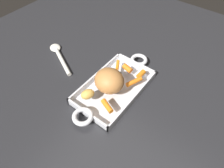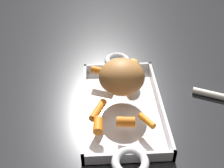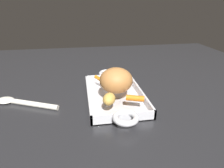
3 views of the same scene
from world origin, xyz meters
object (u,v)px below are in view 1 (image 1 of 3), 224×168
at_px(pork_roast, 109,80).
at_px(baby_carrot_long, 118,65).
at_px(baby_carrot_short, 141,74).
at_px(roasting_dish, 114,87).
at_px(baby_carrot_center_right, 128,69).
at_px(serving_spoon, 59,55).
at_px(potato_golden_small, 88,94).
at_px(baby_carrot_southwest, 107,106).
at_px(baby_carrot_southeast, 134,82).

bearing_deg(pork_roast, baby_carrot_long, 20.66).
bearing_deg(baby_carrot_short, roasting_dish, 147.58).
height_order(baby_carrot_center_right, serving_spoon, baby_carrot_center_right).
bearing_deg(baby_carrot_short, potato_golden_small, 155.03).
xyz_separation_m(baby_carrot_center_right, baby_carrot_long, (-0.01, 0.05, -0.00)).
relative_size(baby_carrot_short, serving_spoon, 0.17).
bearing_deg(potato_golden_small, baby_carrot_center_right, -11.22).
distance_m(roasting_dish, pork_roast, 0.08).
distance_m(pork_roast, potato_golden_small, 0.10).
height_order(pork_roast, baby_carrot_southwest, pork_roast).
xyz_separation_m(baby_carrot_center_right, baby_carrot_southeast, (-0.05, -0.06, -0.00)).
xyz_separation_m(baby_carrot_long, serving_spoon, (-0.09, 0.29, -0.04)).
xyz_separation_m(baby_carrot_long, baby_carrot_southeast, (-0.04, -0.11, 0.00)).
height_order(baby_carrot_southwest, potato_golden_small, potato_golden_small).
bearing_deg(roasting_dish, baby_carrot_center_right, -2.62).
bearing_deg(baby_carrot_short, baby_carrot_southeast, 178.73).
bearing_deg(baby_carrot_southeast, baby_carrot_short, -1.27).
bearing_deg(pork_roast, baby_carrot_center_right, -3.19).
bearing_deg(baby_carrot_long, baby_carrot_southwest, -153.70).
bearing_deg(baby_carrot_long, roasting_dish, -151.37).
bearing_deg(baby_carrot_southwest, baby_carrot_long, 26.30).
xyz_separation_m(baby_carrot_southwest, serving_spoon, (0.11, 0.39, -0.04)).
xyz_separation_m(pork_roast, serving_spoon, (0.04, 0.34, -0.08)).
height_order(baby_carrot_long, potato_golden_small, potato_golden_small).
distance_m(baby_carrot_southwest, baby_carrot_short, 0.21).
bearing_deg(baby_carrot_southeast, potato_golden_small, 148.86).
relative_size(baby_carrot_center_right, baby_carrot_long, 0.86).
height_order(roasting_dish, serving_spoon, roasting_dish).
bearing_deg(baby_carrot_center_right, serving_spoon, 104.86).
bearing_deg(pork_roast, potato_golden_small, 157.69).
bearing_deg(baby_carrot_southwest, baby_carrot_short, -3.91).
height_order(roasting_dish, baby_carrot_long, baby_carrot_long).
bearing_deg(baby_carrot_center_right, roasting_dish, 177.38).
distance_m(baby_carrot_southwest, serving_spoon, 0.41).
distance_m(potato_golden_small, serving_spoon, 0.33).
bearing_deg(baby_carrot_southwest, baby_carrot_southeast, -4.78).
relative_size(roasting_dish, baby_carrot_southwest, 7.77).
bearing_deg(serving_spoon, roasting_dish, -155.55).
relative_size(roasting_dish, baby_carrot_short, 11.33).
bearing_deg(baby_carrot_southeast, serving_spoon, 96.52).
height_order(pork_roast, baby_carrot_short, pork_roast).
distance_m(baby_carrot_long, serving_spoon, 0.31).
xyz_separation_m(baby_carrot_southwest, baby_carrot_long, (0.20, 0.10, -0.00)).
bearing_deg(potato_golden_small, serving_spoon, 68.24).
bearing_deg(pork_roast, serving_spoon, 84.01).
bearing_deg(baby_carrot_southeast, baby_carrot_long, 70.32).
bearing_deg(potato_golden_small, roasting_dish, -17.76).
height_order(potato_golden_small, serving_spoon, potato_golden_small).
bearing_deg(baby_carrot_short, baby_carrot_center_right, 96.44).
xyz_separation_m(baby_carrot_long, potato_golden_small, (-0.21, -0.01, 0.01)).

